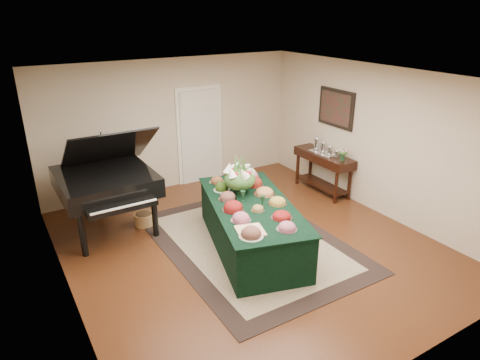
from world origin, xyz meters
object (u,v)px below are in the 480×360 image
buffet_table (251,226)px  floral_centerpiece (240,175)px  mahogany_sideboard (323,162)px  grand_piano (106,181)px

buffet_table → floral_centerpiece: (0.05, 0.44, 0.70)m
floral_centerpiece → mahogany_sideboard: bearing=16.1°
grand_piano → mahogany_sideboard: bearing=-8.2°
buffet_table → grand_piano: size_ratio=1.52×
floral_centerpiece → mahogany_sideboard: 2.59m
floral_centerpiece → mahogany_sideboard: floral_centerpiece is taller
floral_centerpiece → grand_piano: bearing=144.0°
grand_piano → mahogany_sideboard: 4.32m
grand_piano → mahogany_sideboard: grand_piano is taller
buffet_table → grand_piano: 2.55m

